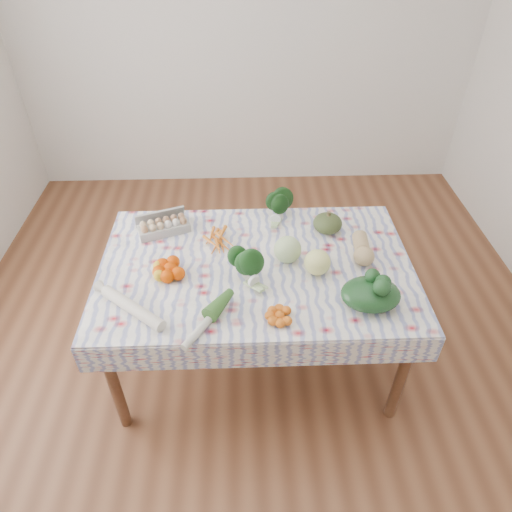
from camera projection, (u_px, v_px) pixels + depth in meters
ground at (256, 355)px, 2.91m from camera, size 4.50×4.50×0.00m
wall_back at (246, 28)px, 3.75m from camera, size 4.00×0.04×2.80m
dining_table at (256, 276)px, 2.48m from camera, size 1.60×1.00×0.75m
tablecloth at (256, 265)px, 2.43m from camera, size 1.66×1.06×0.01m
egg_carton at (164, 227)px, 2.62m from camera, size 0.31×0.21×0.08m
carrot_bunch at (216, 242)px, 2.55m from camera, size 0.20×0.18×0.04m
kale_bunch at (276, 210)px, 2.70m from camera, size 0.19×0.17×0.14m
kabocha_squash at (328, 223)px, 2.62m from camera, size 0.19×0.19×0.11m
cabbage at (287, 250)px, 2.40m from camera, size 0.16×0.16×0.15m
butternut_squash at (363, 248)px, 2.44m from camera, size 0.13×0.25×0.11m
orange_cluster at (170, 269)px, 2.34m from camera, size 0.29×0.29×0.08m
broccoli at (247, 273)px, 2.28m from camera, size 0.23×0.23×0.12m
mandarin_cluster at (280, 315)px, 2.11m from camera, size 0.16×0.16×0.05m
grapefruit at (317, 262)px, 2.33m from camera, size 0.15×0.15×0.14m
spinach_bag at (371, 294)px, 2.16m from camera, size 0.35×0.31×0.13m
daikon at (133, 308)px, 2.14m from camera, size 0.36×0.30×0.06m
leek at (208, 320)px, 2.09m from camera, size 0.23×0.33×0.04m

